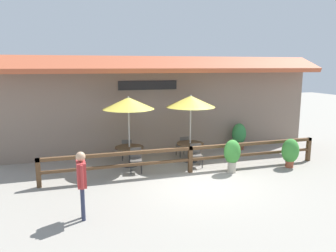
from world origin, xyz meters
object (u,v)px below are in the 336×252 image
potted_plant_entrance_palm (290,152)px  dining_table_near (129,151)px  patio_umbrella_middle (191,102)px  dining_table_middle (190,147)px  chair_near_wallside (127,148)px  potted_plant_tall_tropical (239,136)px  chair_middle_wallside (183,145)px  chair_near_streetside (136,159)px  potted_plant_corner_fern (232,154)px  patio_umbrella_near (128,103)px  chair_middle_streetside (196,154)px  pedestrian (81,176)px

potted_plant_entrance_palm → dining_table_near: bearing=161.3°
patio_umbrella_middle → dining_table_middle: patio_umbrella_middle is taller
chair_near_wallside → potted_plant_tall_tropical: 5.27m
chair_near_wallside → chair_middle_wallside: size_ratio=1.00×
chair_near_streetside → potted_plant_corner_fern: size_ratio=0.72×
patio_umbrella_near → patio_umbrella_middle: 2.46m
potted_plant_entrance_palm → potted_plant_corner_fern: (-2.41, 0.07, 0.10)m
chair_middle_wallside → chair_near_streetside: bearing=24.2°
chair_middle_streetside → potted_plant_entrance_palm: potted_plant_entrance_palm is taller
pedestrian → patio_umbrella_near: bearing=153.6°
chair_middle_wallside → potted_plant_corner_fern: (0.97, -2.55, 0.21)m
chair_middle_streetside → patio_umbrella_middle: bearing=96.4°
chair_middle_streetside → chair_middle_wallside: bearing=99.7°
chair_near_streetside → dining_table_middle: (2.37, 0.73, 0.11)m
chair_middle_wallside → pedestrian: pedestrian is taller
dining_table_near → dining_table_middle: same height
dining_table_near → potted_plant_tall_tropical: size_ratio=0.90×
patio_umbrella_near → potted_plant_tall_tropical: bearing=11.4°
patio_umbrella_near → potted_plant_entrance_palm: 6.39m
patio_umbrella_near → chair_middle_wallside: 3.16m
patio_umbrella_middle → chair_middle_streetside: patio_umbrella_middle is taller
potted_plant_corner_fern → potted_plant_tall_tropical: potted_plant_corner_fern is taller
chair_middle_wallside → pedestrian: (-4.35, -4.75, 0.63)m
patio_umbrella_middle → chair_middle_wallside: patio_umbrella_middle is taller
dining_table_middle → chair_near_wallside: bearing=159.4°
chair_middle_streetside → patio_umbrella_near: bearing=170.5°
chair_near_wallside → pedestrian: pedestrian is taller
potted_plant_corner_fern → pedestrian: 5.77m
dining_table_near → patio_umbrella_middle: bearing=-2.1°
chair_middle_streetside → pedestrian: (-4.35, -3.25, 0.63)m
patio_umbrella_near → chair_middle_streetside: patio_umbrella_near is taller
potted_plant_tall_tropical → chair_middle_wallside: bearing=-171.9°
chair_middle_streetside → chair_near_wallside: bearing=154.7°
chair_middle_streetside → dining_table_near: bearing=170.5°
chair_middle_wallside → potted_plant_tall_tropical: (2.89, 0.41, 0.13)m
potted_plant_corner_fern → pedestrian: bearing=-157.5°
chair_middle_wallside → potted_plant_tall_tropical: potted_plant_tall_tropical is taller
chair_near_wallside → patio_umbrella_middle: patio_umbrella_middle is taller
dining_table_near → chair_middle_wallside: size_ratio=1.24×
chair_middle_streetside → chair_near_streetside: bearing=-170.9°
chair_near_wallside → chair_middle_wallside: bearing=-172.1°
patio_umbrella_middle → dining_table_middle: 1.82m
chair_near_wallside → patio_umbrella_middle: size_ratio=0.33×
patio_umbrella_middle → potted_plant_entrance_palm: patio_umbrella_middle is taller
patio_umbrella_near → chair_near_streetside: patio_umbrella_near is taller
pedestrian → chair_near_streetside: bearing=147.3°
patio_umbrella_near → dining_table_middle: (2.46, -0.09, -1.82)m
patio_umbrella_near → chair_middle_streetside: (2.41, -0.84, -1.93)m
potted_plant_tall_tropical → chair_middle_streetside: bearing=-146.5°
dining_table_middle → potted_plant_entrance_palm: (3.34, -1.87, 0.00)m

